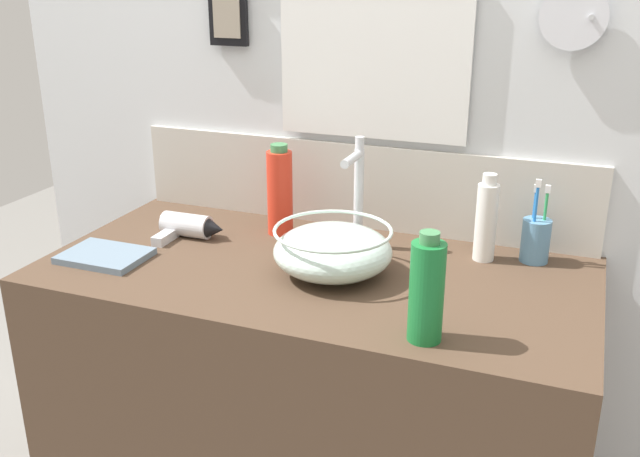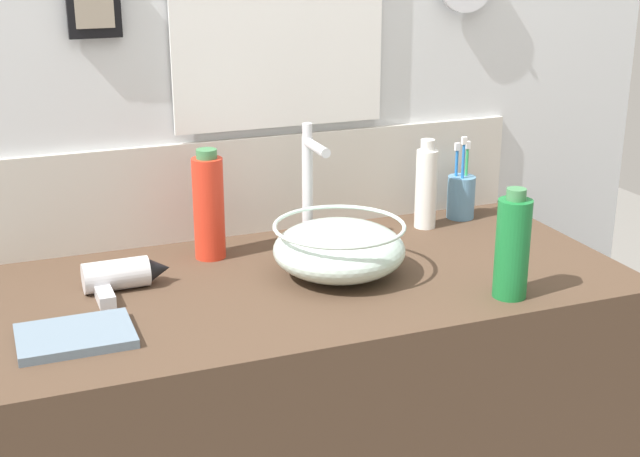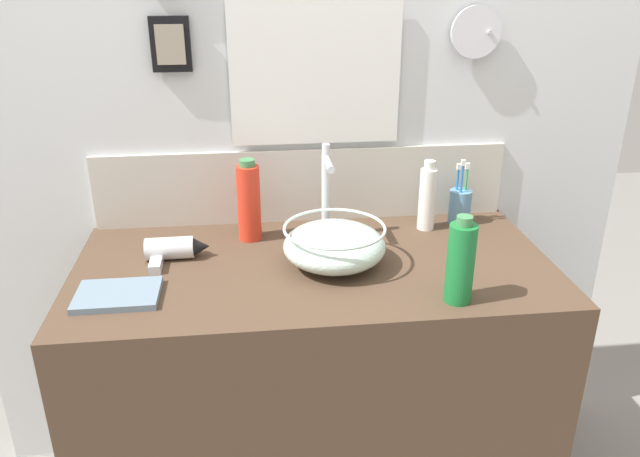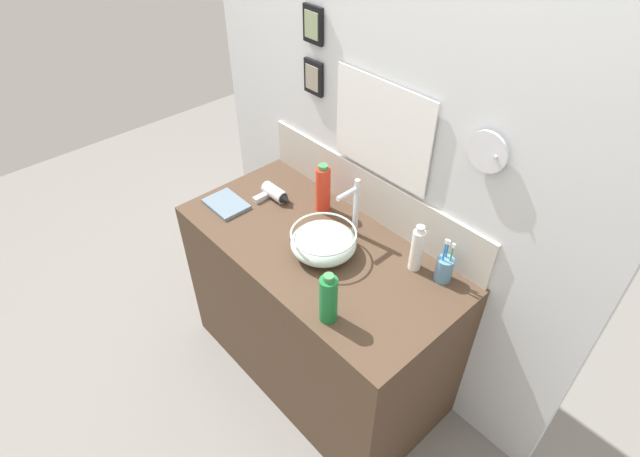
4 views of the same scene
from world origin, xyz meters
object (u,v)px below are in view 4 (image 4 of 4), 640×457
Objects in this scene: glass_bowl_sink at (323,242)px; soap_dispenser at (323,189)px; lotion_bottle at (328,299)px; shampoo_bottle at (417,249)px; hand_towel at (226,204)px; hair_drier at (275,194)px; faucet at (354,205)px; toothbrush_cup at (444,268)px.

soap_dispenser is at bearing 137.79° from glass_bowl_sink.
lotion_bottle is 0.91× the size of soap_dispenser.
shampoo_bottle is 0.90m from hand_towel.
lotion_bottle is at bearing -40.90° from soap_dispenser.
hair_drier is 0.74m from shampoo_bottle.
toothbrush_cup is at bearing 9.76° from faucet.
faucet reaches higher than soap_dispenser.
faucet is at bearing 11.45° from hair_drier.
lotion_bottle is at bearing -23.89° from hair_drier.
hair_drier is at bearing -168.55° from faucet.
shampoo_bottle is at bearing 21.01° from hand_towel.
soap_dispenser reaches higher than toothbrush_cup.
toothbrush_cup is (0.42, 0.24, -0.00)m from glass_bowl_sink.
glass_bowl_sink reaches higher than hair_drier.
toothbrush_cup is 0.95× the size of lotion_bottle.
glass_bowl_sink is 1.58× the size of hair_drier.
glass_bowl_sink is at bearing -150.01° from toothbrush_cup.
faucet reaches higher than shampoo_bottle.
hand_towel is (-0.95, -0.35, -0.05)m from toothbrush_cup.
shampoo_bottle is (0.30, 0.04, -0.06)m from faucet.
faucet is at bearing -7.19° from soap_dispenser.
lotion_bottle is 0.81m from hand_towel.
shampoo_bottle is 0.89× the size of soap_dispenser.
toothbrush_cup is 0.64m from soap_dispenser.
toothbrush_cup is at bearing 20.40° from hand_towel.
soap_dispenser reaches higher than hand_towel.
faucet is 0.45m from hair_drier.
faucet is at bearing -172.52° from shampoo_bottle.
faucet is 1.17× the size of soap_dispenser.
toothbrush_cup reaches higher than hair_drier.
lotion_bottle is 0.63m from soap_dispenser.
soap_dispenser is at bearing 139.10° from lotion_bottle.
soap_dispenser reaches higher than lotion_bottle.
shampoo_bottle reaches higher than glass_bowl_sink.
faucet is 0.22m from soap_dispenser.
hair_drier is 0.23m from hand_towel.
glass_bowl_sink is 1.13× the size of soap_dispenser.
glass_bowl_sink is 0.30m from soap_dispenser.
faucet is 0.31m from shampoo_bottle.
hair_drier is at bearing -170.20° from shampoo_bottle.
soap_dispenser is 1.21× the size of hand_towel.
faucet reaches higher than lotion_bottle.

